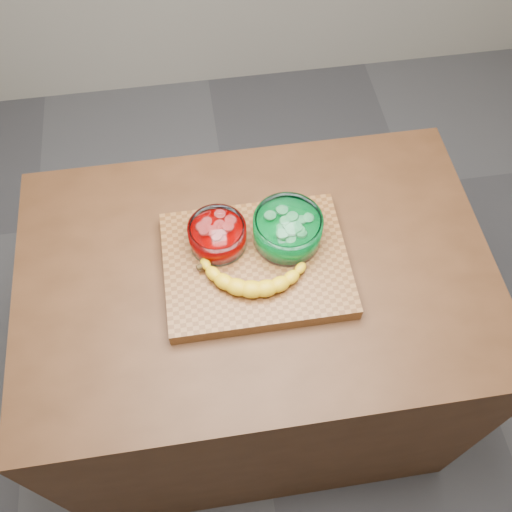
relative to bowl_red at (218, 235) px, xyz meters
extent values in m
plane|color=#505054|center=(0.09, -0.07, -0.97)|extent=(3.50, 3.50, 0.00)
cube|color=#482915|center=(0.09, -0.07, -0.52)|extent=(1.20, 0.80, 0.90)
cube|color=brown|center=(0.09, -0.07, -0.05)|extent=(0.45, 0.35, 0.04)
cylinder|color=white|center=(0.00, 0.00, 0.00)|extent=(0.14, 0.14, 0.07)
cylinder|color=#CE0000|center=(0.00, 0.00, -0.01)|extent=(0.12, 0.12, 0.04)
cylinder|color=#FF5350|center=(0.00, 0.00, 0.02)|extent=(0.11, 0.11, 0.02)
cylinder|color=white|center=(0.17, -0.01, 0.01)|extent=(0.17, 0.17, 0.08)
cylinder|color=#019830|center=(0.17, -0.01, -0.01)|extent=(0.15, 0.15, 0.05)
cylinder|color=#6EEB89|center=(0.17, -0.01, 0.03)|extent=(0.14, 0.14, 0.02)
camera|label=1|loc=(-0.02, -0.78, 1.15)|focal=40.00mm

